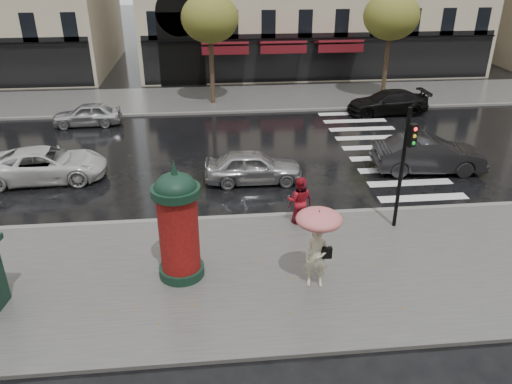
{
  "coord_description": "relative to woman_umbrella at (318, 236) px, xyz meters",
  "views": [
    {
      "loc": [
        -2.36,
        -12.9,
        8.94
      ],
      "look_at": [
        -0.92,
        1.5,
        1.82
      ],
      "focal_mm": 35.0,
      "sensor_mm": 36.0,
      "label": 1
    }
  ],
  "objects": [
    {
      "name": "far_kerb",
      "position": [
        -0.53,
        17.28,
        -1.68
      ],
      "size": [
        90.0,
        0.25,
        0.14
      ],
      "primitive_type": "cube",
      "color": "slate",
      "rests_on": "ground"
    },
    {
      "name": "woman_umbrella",
      "position": [
        0.0,
        0.0,
        0.0
      ],
      "size": [
        1.29,
        1.29,
        2.47
      ],
      "color": "beige",
      "rests_on": "near_sidewalk"
    },
    {
      "name": "traffic_light",
      "position": [
        3.5,
        3.01,
        0.97
      ],
      "size": [
        0.32,
        0.42,
        4.29
      ],
      "color": "black",
      "rests_on": "near_sidewalk"
    },
    {
      "name": "tree_far_right",
      "position": [
        8.47,
        19.28,
        3.42
      ],
      "size": [
        3.4,
        3.4,
        6.64
      ],
      "color": "#38281C",
      "rests_on": "ground"
    },
    {
      "name": "far_sidewalk",
      "position": [
        -0.53,
        20.28,
        -1.69
      ],
      "size": [
        90.0,
        6.0,
        0.12
      ],
      "primitive_type": "cube",
      "color": "#474744",
      "rests_on": "ground"
    },
    {
      "name": "zebra_crossing",
      "position": [
        5.47,
        10.88,
        -1.75
      ],
      "size": [
        3.6,
        11.75,
        0.01
      ],
      "primitive_type": "cube",
      "color": "silver",
      "rests_on": "ground"
    },
    {
      "name": "car_white",
      "position": [
        -9.81,
        8.56,
        -1.06
      ],
      "size": [
        5.1,
        2.54,
        1.39
      ],
      "primitive_type": "imported",
      "rotation": [
        0.0,
        0.0,
        1.62
      ],
      "color": "silver",
      "rests_on": "ground"
    },
    {
      "name": "near_sidewalk",
      "position": [
        -0.53,
        0.78,
        -1.69
      ],
      "size": [
        90.0,
        7.0,
        0.12
      ],
      "primitive_type": "cube",
      "color": "#474744",
      "rests_on": "ground"
    },
    {
      "name": "car_black",
      "position": [
        7.73,
        16.28,
        -1.06
      ],
      "size": [
        4.78,
        2.05,
        1.37
      ],
      "primitive_type": "imported",
      "rotation": [
        0.0,
        0.0,
        -1.54
      ],
      "color": "black",
      "rests_on": "ground"
    },
    {
      "name": "ground",
      "position": [
        -0.53,
        1.28,
        -1.75
      ],
      "size": [
        160.0,
        160.0,
        0.0
      ],
      "primitive_type": "plane",
      "color": "black",
      "rests_on": "ground"
    },
    {
      "name": "morris_column",
      "position": [
        -3.87,
        0.88,
        0.15
      ],
      "size": [
        1.38,
        1.38,
        3.72
      ],
      "color": "black",
      "rests_on": "near_sidewalk"
    },
    {
      "name": "man_burgundy",
      "position": [
        0.21,
        3.68,
        -0.78
      ],
      "size": [
        0.89,
        0.64,
        1.71
      ],
      "primitive_type": "imported",
      "rotation": [
        0.0,
        0.0,
        3.26
      ],
      "color": "#4B0F1F",
      "rests_on": "near_sidewalk"
    },
    {
      "name": "near_kerb",
      "position": [
        -0.53,
        4.28,
        -1.68
      ],
      "size": [
        90.0,
        0.25,
        0.14
      ],
      "primitive_type": "cube",
      "color": "slate",
      "rests_on": "ground"
    },
    {
      "name": "woman_red",
      "position": [
        0.15,
        3.65,
        -0.76
      ],
      "size": [
        0.94,
        0.78,
        1.74
      ],
      "primitive_type": "imported",
      "rotation": [
        0.0,
        0.0,
        2.99
      ],
      "color": "#AB1522",
      "rests_on": "near_sidewalk"
    },
    {
      "name": "car_darkgrey",
      "position": [
        6.64,
        7.8,
        -0.96
      ],
      "size": [
        4.91,
        2.01,
        1.58
      ],
      "primitive_type": "imported",
      "rotation": [
        0.0,
        0.0,
        1.5
      ],
      "color": "black",
      "rests_on": "ground"
    },
    {
      "name": "car_silver",
      "position": [
        -1.1,
        7.48,
        -1.06
      ],
      "size": [
        4.11,
        1.72,
        1.39
      ],
      "primitive_type": "imported",
      "rotation": [
        0.0,
        0.0,
        1.55
      ],
      "color": "#B1B2B6",
      "rests_on": "ground"
    },
    {
      "name": "tree_far_left",
      "position": [
        -2.53,
        19.28,
        3.42
      ],
      "size": [
        3.4,
        3.4,
        6.64
      ],
      "color": "#38281C",
      "rests_on": "ground"
    },
    {
      "name": "car_far_silver",
      "position": [
        -9.55,
        15.81,
        -1.12
      ],
      "size": [
        3.75,
        1.65,
        1.26
      ],
      "primitive_type": "imported",
      "rotation": [
        0.0,
        0.0,
        -1.52
      ],
      "color": "#B6B6BB",
      "rests_on": "ground"
    }
  ]
}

